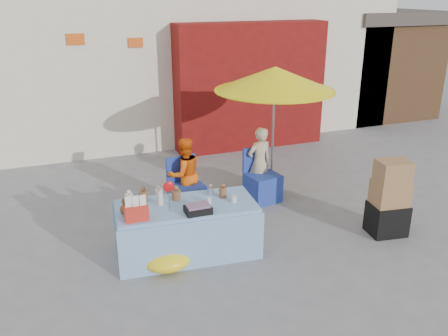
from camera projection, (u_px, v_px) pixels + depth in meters
name	position (u px, v px, depth m)	size (l,w,h in m)	color
ground	(224.00, 260.00, 5.98)	(80.00, 80.00, 0.00)	slate
market_table	(186.00, 228.00, 6.03)	(1.85, 0.99, 1.08)	#7D9CC9
chair_left	(187.00, 197.00, 7.19)	(0.55, 0.54, 0.85)	#22399C
chair_right	(262.00, 185.00, 7.60)	(0.55, 0.54, 0.85)	#22399C
vendor_orange	(185.00, 174.00, 7.19)	(0.56, 0.43, 1.14)	#F35E0C
vendor_beige	(259.00, 163.00, 7.60)	(0.43, 0.28, 1.18)	tan
umbrella	(275.00, 79.00, 7.37)	(1.90, 1.90, 2.09)	gray
box_stack	(389.00, 201.00, 6.47)	(0.54, 0.46, 1.08)	black
tarp_bundle	(168.00, 260.00, 5.75)	(0.57, 0.46, 0.26)	yellow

